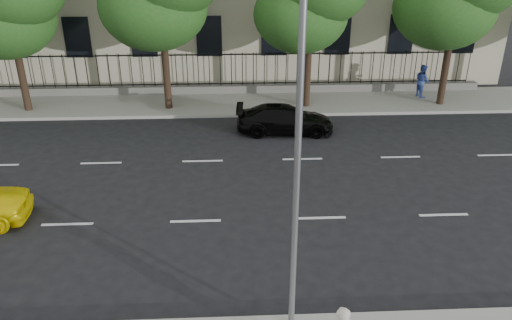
% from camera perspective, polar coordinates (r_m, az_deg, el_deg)
% --- Properties ---
extents(ground, '(120.00, 120.00, 0.00)m').
position_cam_1_polar(ground, '(13.96, -7.58, -12.37)').
color(ground, black).
rests_on(ground, ground).
extents(far_sidewalk, '(60.00, 4.00, 0.15)m').
position_cam_1_polar(far_sidewalk, '(26.45, -5.38, 6.45)').
color(far_sidewalk, gray).
rests_on(far_sidewalk, ground).
extents(lane_markings, '(49.60, 4.62, 0.01)m').
position_cam_1_polar(lane_markings, '(17.96, -6.48, -3.14)').
color(lane_markings, silver).
rests_on(lane_markings, ground).
extents(iron_fence, '(30.00, 0.50, 2.20)m').
position_cam_1_polar(iron_fence, '(27.90, -5.29, 8.67)').
color(iron_fence, slate).
rests_on(iron_fence, far_sidewalk).
extents(street_light, '(0.25, 3.32, 8.05)m').
position_cam_1_polar(street_light, '(9.93, 4.54, 5.68)').
color(street_light, slate).
rests_on(street_light, near_sidewalk).
extents(black_sedan, '(4.44, 1.99, 1.26)m').
position_cam_1_polar(black_sedan, '(22.52, 3.32, 4.69)').
color(black_sedan, black).
rests_on(black_sedan, ground).
extents(pedestrian_far, '(0.83, 0.97, 1.73)m').
position_cam_1_polar(pedestrian_far, '(28.46, 18.46, 8.59)').
color(pedestrian_far, '#324798').
rests_on(pedestrian_far, far_sidewalk).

